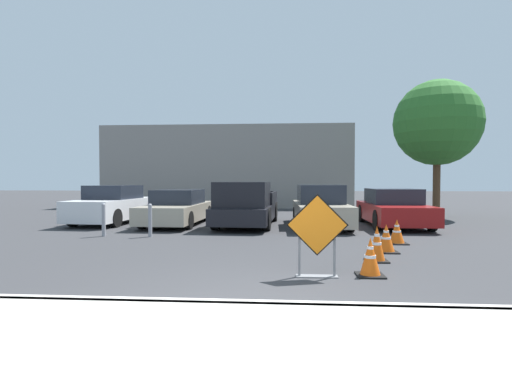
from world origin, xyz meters
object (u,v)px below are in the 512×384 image
object	(u,v)px
traffic_cone_second	(377,244)
parked_car_second	(178,208)
traffic_cone_third	(386,239)
road_closed_sign	(317,232)
bollard_second	(104,219)
traffic_cone_fourth	(397,232)
bollard_nearest	(150,219)
parked_car_nearest	(113,205)
pickup_truck	(246,206)
traffic_cone_nearest	(370,257)
parked_car_fourth	(393,208)
parked_car_third	(320,208)

from	to	relation	value
traffic_cone_second	parked_car_second	distance (m)	8.82
traffic_cone_second	traffic_cone_third	size ratio (longest dim) A/B	1.13
road_closed_sign	bollard_second	size ratio (longest dim) A/B	1.45
traffic_cone_fourth	bollard_second	world-z (taller)	bollard_second
road_closed_sign	bollard_nearest	world-z (taller)	road_closed_sign
traffic_cone_fourth	bollard_second	xyz separation A→B (m)	(-8.33, 0.78, 0.21)
parked_car_second	parked_car_nearest	bearing A→B (deg)	-5.23
road_closed_sign	pickup_truck	world-z (taller)	pickup_truck
traffic_cone_second	bollard_nearest	world-z (taller)	bollard_nearest
traffic_cone_third	road_closed_sign	bearing A→B (deg)	-125.21
pickup_truck	bollard_second	world-z (taller)	pickup_truck
parked_car_second	traffic_cone_nearest	bearing A→B (deg)	126.76
parked_car_second	parked_car_fourth	bearing A→B (deg)	-178.49
pickup_truck	parked_car_fourth	size ratio (longest dim) A/B	1.15
pickup_truck	bollard_second	size ratio (longest dim) A/B	5.30
pickup_truck	bollard_nearest	distance (m)	3.90
parked_car_third	bollard_nearest	bearing A→B (deg)	28.68
parked_car_nearest	bollard_second	size ratio (longest dim) A/B	4.48
traffic_cone_third	parked_car_nearest	world-z (taller)	parked_car_nearest
parked_car_nearest	bollard_second	world-z (taller)	parked_car_nearest
parked_car_second	pickup_truck	bearing A→B (deg)	172.31
road_closed_sign	bollard_nearest	distance (m)	6.47
road_closed_sign	traffic_cone_third	world-z (taller)	road_closed_sign
road_closed_sign	traffic_cone_fourth	xyz separation A→B (m)	(2.39, 3.83, -0.47)
pickup_truck	parked_car_fourth	bearing A→B (deg)	-172.44
parked_car_third	parked_car_fourth	world-z (taller)	parked_car_third
traffic_cone_nearest	traffic_cone_third	bearing A→B (deg)	70.06
traffic_cone_fourth	parked_car_third	world-z (taller)	parked_car_third
parked_car_fourth	bollard_second	distance (m)	9.92
parked_car_nearest	bollard_second	distance (m)	3.89
road_closed_sign	parked_car_nearest	bearing A→B (deg)	131.31
parked_car_fourth	bollard_nearest	world-z (taller)	parked_car_fourth
traffic_cone_third	bollard_nearest	world-z (taller)	bollard_nearest
pickup_truck	road_closed_sign	bearing A→B (deg)	107.37
pickup_truck	bollard_nearest	world-z (taller)	pickup_truck
pickup_truck	parked_car_fourth	distance (m)	5.37
traffic_cone_second	parked_car_fourth	size ratio (longest dim) A/B	0.16
parked_car_fourth	traffic_cone_nearest	bearing A→B (deg)	72.98
parked_car_third	parked_car_fourth	bearing A→B (deg)	-175.28
pickup_truck	parked_car_third	distance (m)	2.69
traffic_cone_fourth	pickup_truck	bearing A→B (deg)	139.50
traffic_cone_second	traffic_cone_fourth	bearing A→B (deg)	66.11
parked_car_third	parked_car_second	bearing A→B (deg)	-4.63
traffic_cone_nearest	traffic_cone_fourth	distance (m)	3.94
traffic_cone_second	traffic_cone_third	xyz separation A→B (m)	(0.46, 1.09, -0.04)
traffic_cone_third	parked_car_third	size ratio (longest dim) A/B	0.14
traffic_cone_second	parked_car_second	bearing A→B (deg)	132.37
traffic_cone_second	pickup_truck	size ratio (longest dim) A/B	0.14
traffic_cone_third	traffic_cone_fourth	world-z (taller)	traffic_cone_third
traffic_cone_fourth	parked_car_fourth	bearing A→B (deg)	76.37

